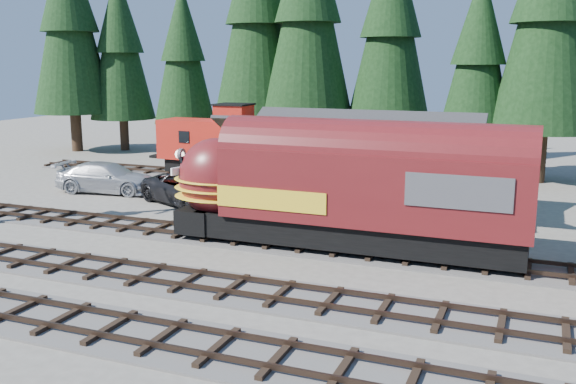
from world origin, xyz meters
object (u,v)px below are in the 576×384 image
at_px(locomotive, 334,193).
at_px(caboose, 223,144).
at_px(pickup_truck_b, 107,178).
at_px(pickup_truck_a, 191,189).
at_px(depot, 351,159).

height_order(locomotive, caboose, caboose).
bearing_deg(pickup_truck_b, pickup_truck_a, -108.40).
distance_m(locomotive, pickup_truck_b, 18.05).
relative_size(pickup_truck_a, pickup_truck_b, 1.04).
relative_size(depot, pickup_truck_b, 2.02).
distance_m(depot, locomotive, 6.62).
height_order(caboose, pickup_truck_b, caboose).
bearing_deg(pickup_truck_a, depot, -57.19).
xyz_separation_m(locomotive, pickup_truck_a, (-10.13, 5.46, -1.58)).
relative_size(caboose, pickup_truck_a, 1.38).
height_order(caboose, pickup_truck_a, caboose).
height_order(locomotive, pickup_truck_b, locomotive).
height_order(depot, caboose, depot).
bearing_deg(locomotive, depot, 100.20).
bearing_deg(pickup_truck_a, locomotive, -92.13).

